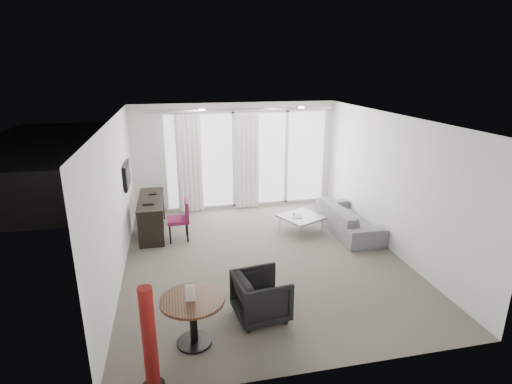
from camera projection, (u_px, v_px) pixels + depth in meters
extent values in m
cube|color=#5B554B|center=(263.00, 257.00, 7.50)|extent=(5.00, 6.00, 0.00)
cube|color=white|center=(263.00, 118.00, 6.71)|extent=(5.00, 6.00, 0.00)
cube|color=silver|center=(116.00, 201.00, 6.60)|extent=(0.00, 6.00, 2.60)
cube|color=silver|center=(391.00, 183.00, 7.61)|extent=(0.00, 6.00, 2.60)
cube|color=silver|center=(326.00, 273.00, 4.31)|extent=(5.00, 0.00, 2.60)
cylinder|color=#FFE0B2|center=(202.00, 110.00, 8.03)|extent=(0.12, 0.12, 0.02)
cylinder|color=#FFE0B2|center=(301.00, 108.00, 8.45)|extent=(0.12, 0.12, 0.02)
cylinder|color=maroon|center=(149.00, 339.00, 4.29)|extent=(0.26, 0.26, 1.25)
imported|color=black|center=(261.00, 296.00, 5.63)|extent=(0.82, 0.80, 0.66)
imported|color=slate|center=(348.00, 219.00, 8.59)|extent=(0.78, 1.99, 0.58)
cube|color=#4D4D50|center=(238.00, 190.00, 11.77)|extent=(5.60, 3.00, 0.12)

